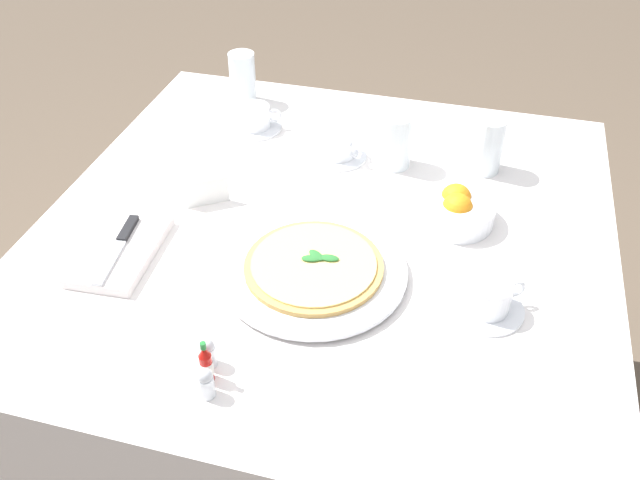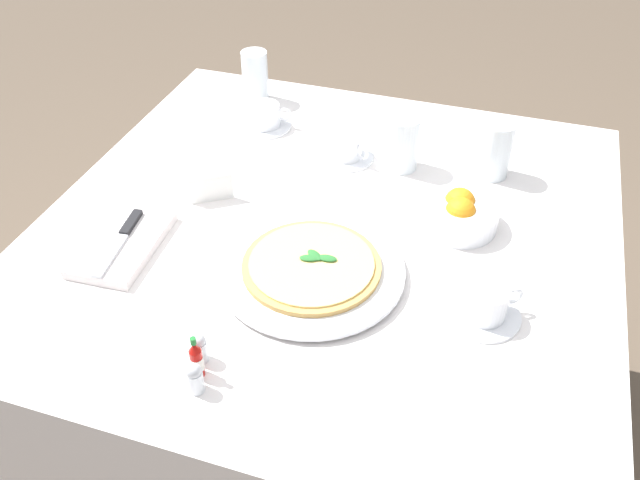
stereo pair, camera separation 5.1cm
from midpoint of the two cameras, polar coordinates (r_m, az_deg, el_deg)
name	(u,v)px [view 2 (the right image)]	position (r m, az deg, el deg)	size (l,w,h in m)	color
ground_plane	(326,442)	(1.91, 1.28, -16.82)	(8.00, 8.00, 0.00)	brown
dining_table	(327,272)	(1.43, 1.63, -2.79)	(1.13, 1.13, 0.76)	white
pizza_plate	(312,271)	(1.22, 0.47, -2.64)	(0.34, 0.34, 0.02)	white
pizza	(312,265)	(1.21, 0.48, -2.15)	(0.25, 0.25, 0.02)	tan
coffee_cup_far_right	(265,117)	(1.66, -3.84, 10.37)	(0.13, 0.13, 0.06)	white
coffee_cup_near_left	(485,304)	(1.17, 15.10, -5.29)	(0.13, 0.13, 0.06)	white
coffee_cup_far_left	(346,147)	(1.53, 3.19, 7.86)	(0.13, 0.13, 0.06)	white
water_glass_near_right	(402,147)	(1.50, 7.98, 7.86)	(0.07, 0.07, 0.12)	white
water_glass_back_corner	(255,78)	(1.77, -4.68, 13.53)	(0.07, 0.07, 0.13)	white
water_glass_center_back	(494,153)	(1.51, 15.55, 7.14)	(0.07, 0.07, 0.13)	white
napkin_folded	(123,244)	(1.33, -15.39, -0.32)	(0.23, 0.14, 0.02)	silver
dinner_knife	(121,239)	(1.32, -15.54, 0.07)	(0.20, 0.04, 0.01)	silver
citrus_bowl	(460,214)	(1.36, 12.85, 2.17)	(0.15, 0.15, 0.07)	white
hot_sauce_bottle	(196,360)	(1.06, -9.09, -10.06)	(0.02, 0.02, 0.08)	#B7140F
salt_shaker	(195,379)	(1.04, -9.19, -11.62)	(0.03, 0.03, 0.06)	white
pepper_shaker	(199,349)	(1.08, -8.90, -9.17)	(0.03, 0.03, 0.06)	white
menu_card	(212,189)	(1.41, -8.16, 4.34)	(0.05, 0.08, 0.06)	white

